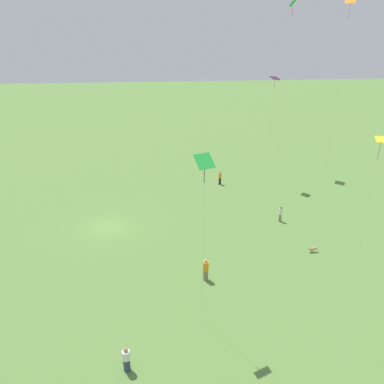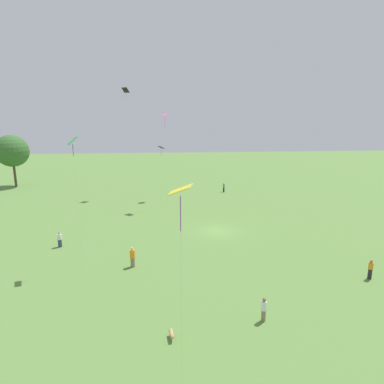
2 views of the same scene
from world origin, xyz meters
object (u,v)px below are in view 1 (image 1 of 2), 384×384
person_1 (220,178)px  kite_0 (350,7)px  kite_7 (204,167)px  kite_1 (275,82)px  kite_2 (293,9)px  kite_3 (380,144)px  person_2 (126,359)px  person_4 (206,270)px  person_0 (280,214)px  dog_0 (313,249)px

person_1 → kite_0: size_ratio=0.08×
kite_7 → kite_1: bearing=87.3°
kite_2 → kite_3: bearing=78.8°
person_2 → kite_3: size_ratio=0.16×
kite_1 → person_1: bearing=103.3°
person_2 → person_4: bearing=167.4°
person_2 → person_4: person_4 is taller
kite_2 → kite_0: bearing=156.6°
person_0 → kite_3: 11.55m
person_2 → person_4: size_ratio=0.88×
kite_7 → person_4: bearing=101.9°
person_4 → dog_0: 10.16m
kite_7 → kite_0: bearing=76.0°
person_0 → person_1: 11.31m
person_1 → person_4: bearing=122.3°
person_1 → person_2: bearing=115.2°
dog_0 → kite_1: bearing=172.3°
person_0 → kite_3: size_ratio=0.16×
kite_3 → dog_0: kite_3 is taller
person_4 → kite_1: size_ratio=0.14×
kite_2 → person_4: bearing=50.7°
person_2 → kite_3: (-19.71, -10.69, 8.59)m
kite_3 → dog_0: bearing=-116.5°
kite_0 → kite_3: (7.02, 21.47, -10.93)m
person_1 → kite_2: (-9.83, -6.78, 19.26)m
person_2 → person_0: bearing=162.0°
kite_0 → kite_7: kite_0 is taller
person_2 → kite_0: kite_0 is taller
person_0 → kite_1: kite_1 is taller
person_4 → kite_3: (-14.12, -2.97, 8.47)m
person_1 → kite_3: kite_3 is taller
person_0 → kite_2: kite_2 is taller
person_4 → person_0: bearing=162.4°
person_0 → kite_2: 26.53m
kite_1 → kite_3: 17.21m
person_1 → kite_1: size_ratio=0.13×
kite_2 → kite_3: 25.40m
person_0 → person_4: bearing=-159.5°
kite_0 → kite_3: size_ratio=2.18×
person_1 → person_2: (10.33, 26.94, -0.05)m
person_1 → kite_1: bearing=-130.0°
kite_1 → kite_7: 26.90m
kite_2 → dog_0: bearing=68.2°
kite_3 → person_2: bearing=-90.3°
person_2 → dog_0: (-15.35, -10.52, -0.47)m
kite_2 → person_0: bearing=61.6°
person_4 → kite_2: size_ratio=0.09×
kite_1 → person_4: bearing=160.4°
kite_2 → dog_0: (4.81, 23.20, -19.78)m
dog_0 → person_1: bearing=-166.9°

